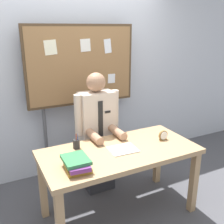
% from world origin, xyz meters
% --- Properties ---
extents(ground_plane, '(12.00, 12.00, 0.00)m').
position_xyz_m(ground_plane, '(0.00, 0.00, 0.00)').
color(ground_plane, '#4C4C51').
extents(back_wall, '(6.40, 0.08, 2.70)m').
position_xyz_m(back_wall, '(0.00, 1.21, 1.35)').
color(back_wall, silver).
rests_on(back_wall, ground_plane).
extents(desk, '(1.58, 0.76, 0.76)m').
position_xyz_m(desk, '(0.00, 0.00, 0.66)').
color(desk, tan).
rests_on(desk, ground_plane).
extents(person, '(0.55, 0.56, 1.45)m').
position_xyz_m(person, '(0.00, 0.56, 0.68)').
color(person, '#2D2D33').
rests_on(person, ground_plane).
extents(bulletin_board, '(1.41, 0.09, 1.97)m').
position_xyz_m(bulletin_board, '(0.00, 1.01, 1.45)').
color(bulletin_board, '#4C3823').
rests_on(bulletin_board, ground_plane).
extents(book_stack, '(0.23, 0.32, 0.11)m').
position_xyz_m(book_stack, '(-0.51, -0.17, 0.82)').
color(book_stack, olive).
rests_on(book_stack, desk).
extents(open_notebook, '(0.29, 0.24, 0.01)m').
position_xyz_m(open_notebook, '(0.02, -0.02, 0.77)').
color(open_notebook, white).
rests_on(open_notebook, desk).
extents(desk_clock, '(0.11, 0.04, 0.11)m').
position_xyz_m(desk_clock, '(0.54, -0.00, 0.81)').
color(desk_clock, olive).
rests_on(desk_clock, desk).
extents(pen_holder, '(0.07, 0.07, 0.16)m').
position_xyz_m(pen_holder, '(-0.37, 0.23, 0.81)').
color(pen_holder, '#262626').
rests_on(pen_holder, desk).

